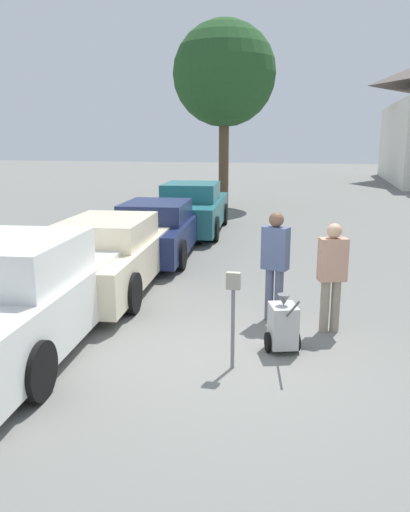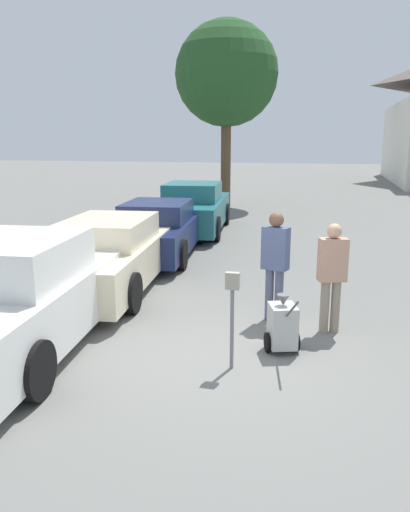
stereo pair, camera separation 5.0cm
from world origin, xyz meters
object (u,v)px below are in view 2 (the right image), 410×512
parked_car_navy (159,230)px  parked_car_teal (194,209)px  equipment_cart (282,326)px  parked_car_white (21,296)px  parking_meter (232,302)px  parked_car_cream (112,253)px  person_worker (275,259)px  person_supervisor (332,271)px

parked_car_navy → parked_car_teal: 3.47m
equipment_cart → parked_car_navy: bearing=105.9°
parked_car_navy → equipment_cart: 6.57m
parked_car_white → parked_car_teal: 9.57m
parked_car_navy → parked_car_teal: (-0.00, 3.47, 0.08)m
parked_car_teal → parking_meter: 10.10m
parked_car_teal → parking_meter: (3.10, -9.61, 0.17)m
equipment_cart → parked_car_white: bearing=171.8°
parked_car_navy → parked_car_cream: bearing=-96.2°
parking_meter → parked_car_navy: bearing=116.8°
equipment_cart → person_worker: bearing=83.3°
parked_car_teal → person_supervisor: bearing=-67.7°
parked_car_teal → person_worker: (3.44, -7.69, 0.30)m
person_supervisor → parked_car_cream: bearing=-37.5°
parked_car_white → equipment_cart: 3.77m
parked_car_teal → person_worker: size_ratio=2.82×
parked_car_white → parked_car_cream: bearing=83.8°
parked_car_cream → person_supervisor: size_ratio=3.14×
parking_meter → person_worker: bearing=79.9°
parked_car_navy → person_supervisor: size_ratio=2.91×
person_worker → parking_meter: bearing=97.5°
parking_meter → equipment_cart: bearing=49.9°
person_supervisor → person_worker: bearing=-35.9°
parked_car_navy → parking_meter: bearing=-69.4°
parked_car_cream → parking_meter: bearing=-52.1°
parked_car_cream → person_worker: size_ratio=2.97×
parked_car_navy → person_worker: person_worker is taller
parked_car_white → parked_car_cream: 3.17m
equipment_cart → person_supervisor: bearing=36.4°
parked_car_cream → parked_car_teal: parked_car_teal is taller
parked_car_teal → person_worker: person_worker is taller
person_supervisor → parked_car_teal: bearing=-78.9°
parked_car_cream → parking_meter: 4.46m
parked_car_navy → person_worker: 5.45m
person_worker → equipment_cart: size_ratio=1.83×
parked_car_teal → parking_meter: size_ratio=3.93×
parked_car_white → person_worker: bearing=22.5°
parked_car_cream → person_supervisor: (4.34, -1.58, 0.30)m
parked_car_white → person_worker: (3.44, 1.88, 0.30)m
parked_car_teal → person_supervisor: (4.34, -7.99, 0.23)m
parked_car_navy → parked_car_teal: parked_car_teal is taller
parked_car_navy → parked_car_white: bearing=-96.2°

